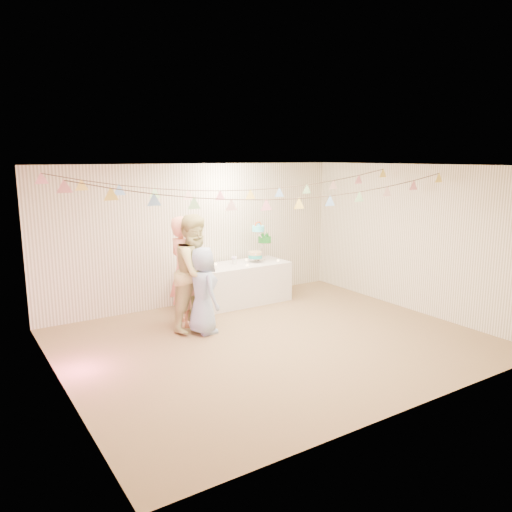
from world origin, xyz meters
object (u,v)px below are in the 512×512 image
person_child (203,291)px  person_adult_b (196,272)px  person_adult_a (184,271)px  table (237,284)px  cake_stand (260,242)px

person_child → person_adult_b: bearing=-2.5°
person_adult_a → person_child: size_ratio=1.31×
table → person_child: bearing=-138.7°
table → person_adult_b: bearing=-145.0°
table → cake_stand: size_ratio=2.81×
cake_stand → person_adult_a: 2.00m
person_adult_b → person_child: bearing=-121.6°
person_adult_a → cake_stand: bearing=-73.4°
cake_stand → table: bearing=-174.8°
person_adult_a → table: bearing=-68.5°
cake_stand → person_adult_b: 2.04m
cake_stand → person_adult_a: size_ratio=0.40×
person_adult_a → person_adult_b: person_adult_b is taller
cake_stand → person_child: cake_stand is taller
table → cake_stand: (0.55, 0.05, 0.73)m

